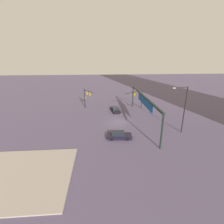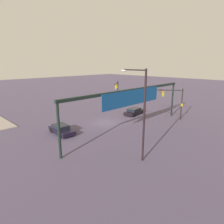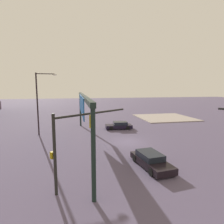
% 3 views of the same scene
% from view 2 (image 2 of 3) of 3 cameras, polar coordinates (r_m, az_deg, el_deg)
% --- Properties ---
extents(ground_plane, '(195.78, 195.78, 0.00)m').
position_cam_2_polar(ground_plane, '(31.32, -1.92, -3.18)').
color(ground_plane, '#554A64').
extents(traffic_signal_near_corner, '(4.05, 2.70, 5.39)m').
position_cam_2_polar(traffic_signal_near_corner, '(43.39, 1.50, 6.69)').
color(traffic_signal_near_corner, black).
rests_on(traffic_signal_near_corner, ground).
extents(traffic_signal_opposite_side, '(4.04, 5.78, 5.28)m').
position_cam_2_polar(traffic_signal_opposite_side, '(33.97, 17.21, 3.95)').
color(traffic_signal_opposite_side, black).
rests_on(traffic_signal_opposite_side, ground).
extents(streetlamp_curved_arm, '(0.39, 2.91, 8.90)m').
position_cam_2_polar(streetlamp_curved_arm, '(18.42, 8.67, 0.83)').
color(streetlamp_curved_arm, black).
rests_on(streetlamp_curved_arm, ground).
extents(overhead_sign_gantry, '(23.16, 0.43, 6.01)m').
position_cam_2_polar(overhead_sign_gantry, '(26.49, 6.13, 4.72)').
color(overhead_sign_gantry, black).
rests_on(overhead_sign_gantry, ground).
extents(sedan_car_approaching, '(2.20, 4.47, 1.21)m').
position_cam_2_polar(sedan_car_approaching, '(27.42, -14.58, -4.96)').
color(sedan_car_approaching, black).
rests_on(sedan_car_approaching, ground).
extents(sedan_car_waiting_far, '(4.92, 2.45, 1.21)m').
position_cam_2_polar(sedan_car_waiting_far, '(36.47, 6.60, 0.20)').
color(sedan_car_waiting_far, black).
rests_on(sedan_car_waiting_far, ground).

